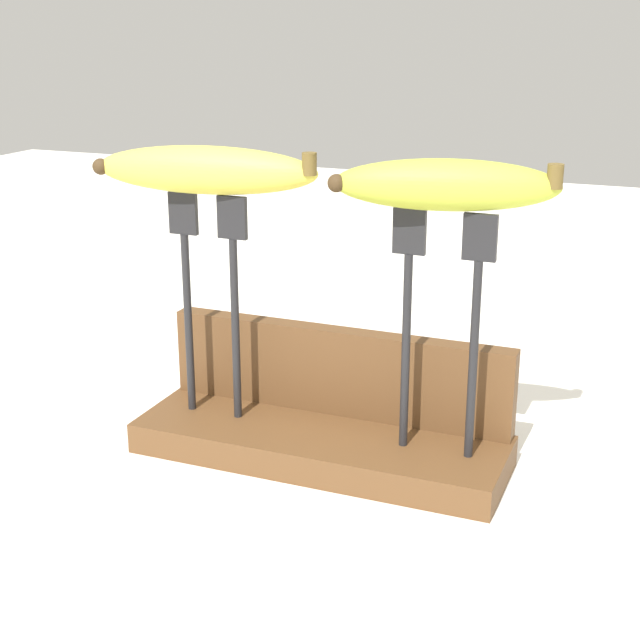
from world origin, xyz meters
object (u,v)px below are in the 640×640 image
fork_stand_right (440,314)px  fork_stand_left (208,288)px  banana_raised_left (203,171)px  banana_raised_right (445,186)px

fork_stand_right → fork_stand_left: bearing=-180.0°
fork_stand_left → fork_stand_right: 0.20m
banana_raised_left → fork_stand_right: bearing=0.0°
fork_stand_left → banana_raised_right: 0.23m
fork_stand_left → banana_raised_right: size_ratio=1.13×
fork_stand_left → banana_raised_left: bearing=-171.9°
fork_stand_left → banana_raised_left: (-0.00, -0.00, 0.10)m
banana_raised_left → banana_raised_right: (0.20, -0.00, 0.00)m
banana_raised_left → banana_raised_right: 0.20m
fork_stand_right → banana_raised_right: 0.10m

